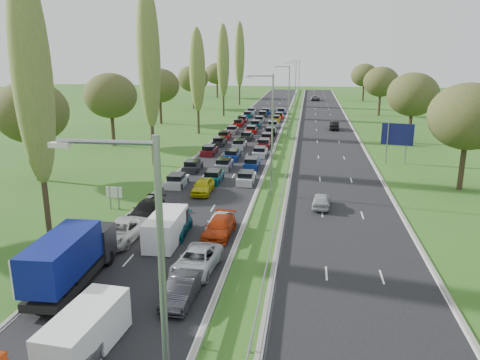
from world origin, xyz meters
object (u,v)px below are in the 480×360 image
at_px(blue_lorry, 71,258).
at_px(near_car_3, 147,210).
at_px(near_car_2, 121,231).
at_px(white_van_rear, 167,227).
at_px(white_van_front, 88,329).
at_px(direction_sign, 397,136).
at_px(info_sign, 114,195).

bearing_deg(blue_lorry, near_car_3, 86.21).
xyz_separation_m(near_car_2, white_van_rear, (3.48, 0.49, 0.34)).
relative_size(blue_lorry, white_van_front, 1.55).
height_order(white_van_front, direction_sign, direction_sign).
bearing_deg(direction_sign, blue_lorry, -123.97).
bearing_deg(blue_lorry, white_van_rear, 62.47).
relative_size(near_car_2, blue_lorry, 0.66).
bearing_deg(white_van_rear, blue_lorry, -116.38).
relative_size(near_car_3, info_sign, 2.42).
bearing_deg(blue_lorry, near_car_2, 86.42).
relative_size(blue_lorry, direction_sign, 1.61).
bearing_deg(blue_lorry, white_van_front, -59.03).
height_order(white_van_front, white_van_rear, white_van_rear).
bearing_deg(near_car_3, white_van_rear, -51.45).
distance_m(near_car_2, blue_lorry, 7.30).
xyz_separation_m(white_van_rear, info_sign, (-7.06, 6.76, 0.24)).
relative_size(blue_lorry, white_van_rear, 1.52).
bearing_deg(info_sign, direction_sign, 38.86).
xyz_separation_m(blue_lorry, direction_sign, (25.38, 37.68, 1.72)).
bearing_deg(white_van_front, near_car_2, 110.57).
xyz_separation_m(blue_lorry, white_van_front, (3.89, -5.94, -0.73)).
bearing_deg(direction_sign, info_sign, -141.14).
bearing_deg(white_van_rear, near_car_2, -173.11).
height_order(blue_lorry, white_van_rear, blue_lorry).
distance_m(near_car_2, white_van_front, 13.69).
bearing_deg(near_car_3, white_van_front, -75.10).
height_order(near_car_3, blue_lorry, blue_lorry).
bearing_deg(white_van_front, near_car_3, 105.68).
relative_size(near_car_3, blue_lorry, 0.61).
xyz_separation_m(near_car_3, white_van_rear, (3.31, -4.80, 0.38)).
distance_m(near_car_2, direction_sign, 39.63).
distance_m(white_van_front, direction_sign, 48.69).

